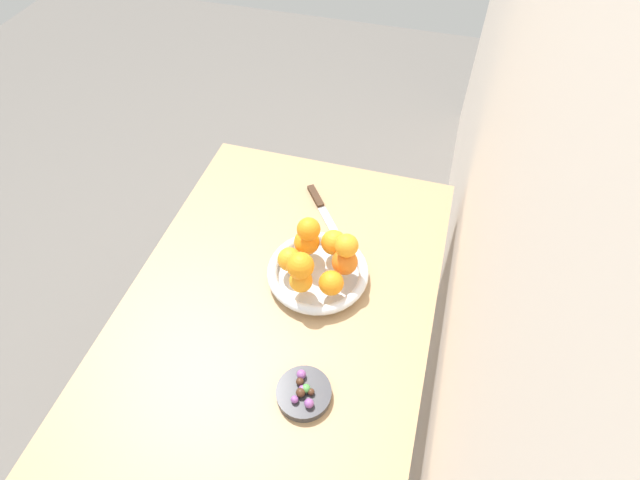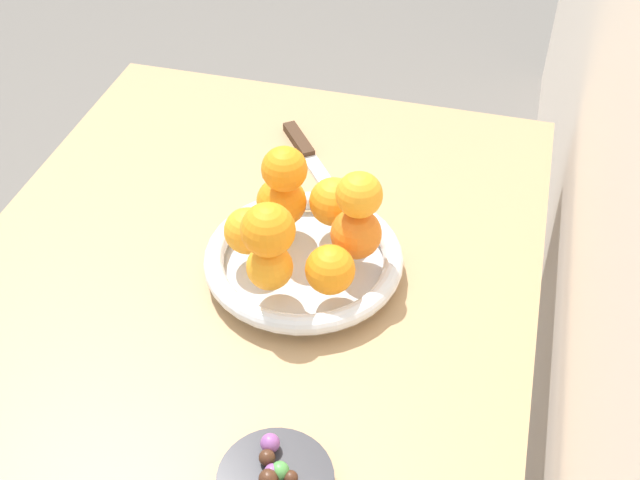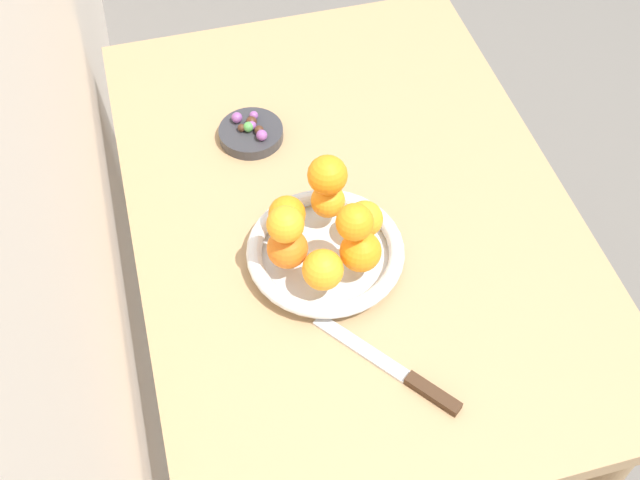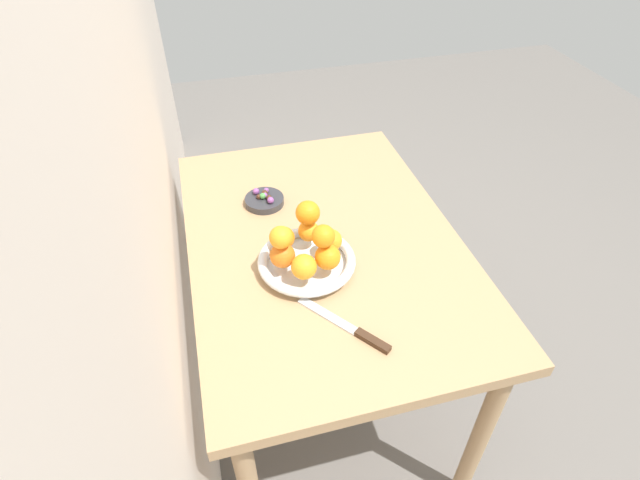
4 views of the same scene
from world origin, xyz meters
TOP-DOWN VIEW (x-y plane):
  - ground_plane at (0.00, 0.00)m, footprint 6.00×6.00m
  - wall_back at (0.00, 0.44)m, footprint 4.00×0.05m
  - dining_table at (0.00, 0.00)m, footprint 1.10×0.76m
  - fruit_bowl at (-0.11, 0.07)m, footprint 0.26×0.26m
  - candy_dish at (0.21, 0.13)m, footprint 0.12×0.12m
  - orange_0 at (-0.04, 0.05)m, footprint 0.06×0.06m
  - orange_1 at (-0.05, 0.12)m, footprint 0.06×0.06m
  - orange_2 at (-0.12, 0.14)m, footprint 0.07×0.07m
  - orange_3 at (-0.17, 0.10)m, footprint 0.07×0.07m
  - orange_4 at (-0.15, 0.03)m, footprint 0.07×0.07m
  - orange_5 at (-0.09, 0.01)m, footprint 0.06×0.06m
  - orange_6 at (-0.04, 0.05)m, footprint 0.07×0.07m
  - orange_7 at (-0.14, 0.04)m, footprint 0.06×0.06m
  - orange_8 at (-0.12, 0.14)m, footprint 0.06×0.06m
  - candy_ball_0 at (0.19, 0.12)m, footprint 0.02×0.02m
  - candy_ball_1 at (0.22, 0.13)m, footprint 0.02×0.02m
  - candy_ball_2 at (0.18, 0.12)m, footprint 0.02×0.02m
  - candy_ball_3 at (0.21, 0.15)m, footprint 0.02×0.02m
  - candy_ball_4 at (0.23, 0.12)m, footprint 0.02×0.02m
  - candy_ball_5 at (0.23, 0.15)m, footprint 0.02×0.02m
  - candy_ball_6 at (0.21, 0.13)m, footprint 0.02×0.02m
  - candy_ball_7 at (0.21, 0.14)m, footprint 0.02×0.02m
  - knife at (-0.34, 0.02)m, footprint 0.22×0.17m

SIDE VIEW (x-z plane):
  - ground_plane at x=0.00m, z-range 0.00..0.00m
  - dining_table at x=0.00m, z-range 0.28..1.02m
  - knife at x=-0.34m, z-range 0.74..0.75m
  - candy_dish at x=0.21m, z-range 0.74..0.76m
  - fruit_bowl at x=-0.11m, z-range 0.74..0.78m
  - candy_ball_3 at x=0.21m, z-range 0.76..0.78m
  - candy_ball_4 at x=0.23m, z-range 0.76..0.78m
  - candy_ball_0 at x=0.19m, z-range 0.76..0.78m
  - candy_ball_6 at x=0.21m, z-range 0.76..0.78m
  - candy_ball_7 at x=0.21m, z-range 0.76..0.78m
  - candy_ball_5 at x=0.23m, z-range 0.76..0.78m
  - candy_ball_1 at x=0.22m, z-range 0.76..0.78m
  - candy_ball_2 at x=0.18m, z-range 0.76..0.78m
  - orange_0 at x=-0.04m, z-range 0.78..0.84m
  - orange_5 at x=-0.09m, z-range 0.78..0.84m
  - orange_1 at x=-0.05m, z-range 0.78..0.84m
  - orange_3 at x=-0.17m, z-range 0.78..0.85m
  - orange_2 at x=-0.12m, z-range 0.78..0.85m
  - orange_4 at x=-0.15m, z-range 0.78..0.85m
  - orange_6 at x=-0.04m, z-range 0.84..0.90m
  - orange_8 at x=-0.12m, z-range 0.85..0.90m
  - orange_7 at x=-0.14m, z-range 0.85..0.91m
  - wall_back at x=0.00m, z-range 0.00..2.50m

